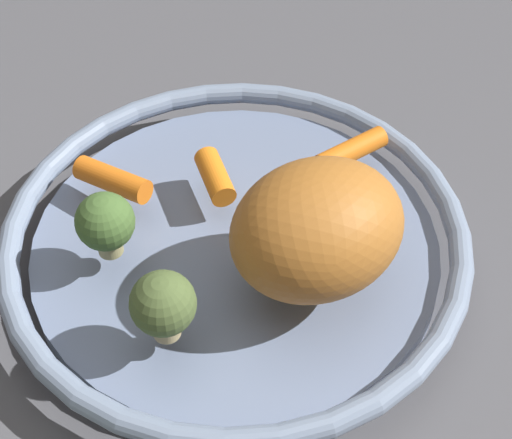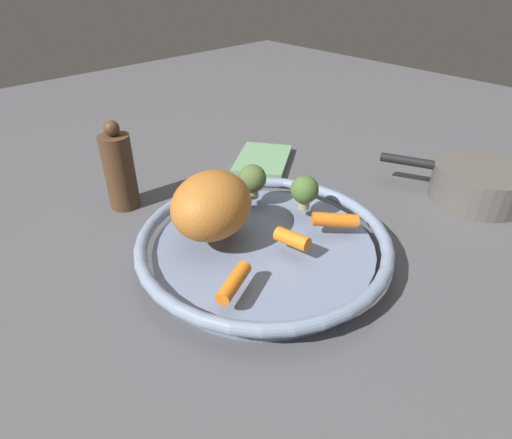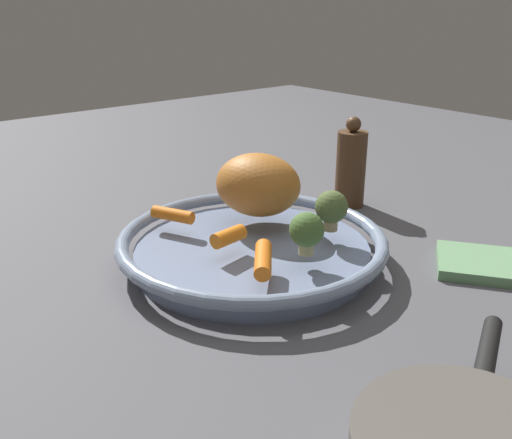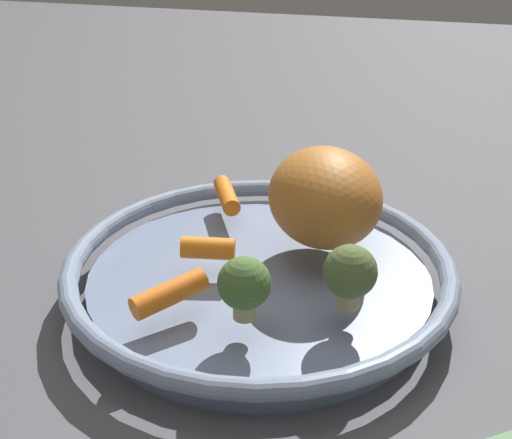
% 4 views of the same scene
% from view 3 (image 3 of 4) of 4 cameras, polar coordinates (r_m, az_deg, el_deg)
% --- Properties ---
extents(ground_plane, '(2.36, 2.36, 0.00)m').
position_cam_3_polar(ground_plane, '(0.75, -0.40, -4.38)').
color(ground_plane, '#4C4C51').
extents(serving_bowl, '(0.35, 0.35, 0.04)m').
position_cam_3_polar(serving_bowl, '(0.74, -0.40, -2.79)').
color(serving_bowl, slate).
rests_on(serving_bowl, ground_plane).
extents(roast_chicken_piece, '(0.15, 0.14, 0.09)m').
position_cam_3_polar(roast_chicken_piece, '(0.79, 0.20, 3.55)').
color(roast_chicken_piece, '#AF6827').
rests_on(roast_chicken_piece, serving_bowl).
extents(baby_carrot_right, '(0.03, 0.05, 0.02)m').
position_cam_3_polar(baby_carrot_right, '(0.70, -2.79, -1.72)').
color(baby_carrot_right, orange).
rests_on(baby_carrot_right, serving_bowl).
extents(baby_carrot_near_rim, '(0.06, 0.06, 0.03)m').
position_cam_3_polar(baby_carrot_near_rim, '(0.64, 0.72, -4.08)').
color(baby_carrot_near_rim, orange).
rests_on(baby_carrot_near_rim, serving_bowl).
extents(baby_carrot_left, '(0.06, 0.04, 0.02)m').
position_cam_3_polar(baby_carrot_left, '(0.78, -8.43, 0.48)').
color(baby_carrot_left, orange).
rests_on(baby_carrot_left, serving_bowl).
extents(broccoli_floret_large, '(0.04, 0.04, 0.05)m').
position_cam_3_polar(broccoli_floret_large, '(0.67, 5.16, -1.15)').
color(broccoli_floret_large, tan).
rests_on(broccoli_floret_large, serving_bowl).
extents(broccoli_floret_mid, '(0.04, 0.04, 0.05)m').
position_cam_3_polar(broccoli_floret_mid, '(0.74, 7.64, 1.17)').
color(broccoli_floret_mid, tan).
rests_on(broccoli_floret_mid, serving_bowl).
extents(pepper_mill, '(0.05, 0.05, 0.15)m').
position_cam_3_polar(pepper_mill, '(0.95, 9.58, 5.24)').
color(pepper_mill, '#4C331E').
rests_on(pepper_mill, ground_plane).
extents(dish_towel, '(0.18, 0.17, 0.01)m').
position_cam_3_polar(dish_towel, '(0.79, 23.13, -4.30)').
color(dish_towel, '#669366').
rests_on(dish_towel, ground_plane).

